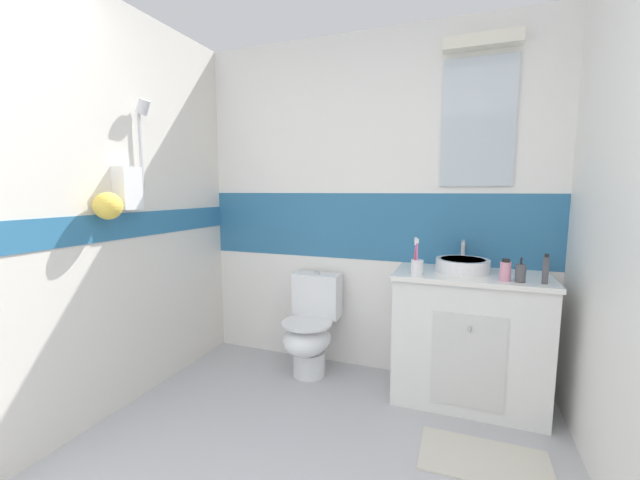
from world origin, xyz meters
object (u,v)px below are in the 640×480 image
at_px(sink_basin, 462,264).
at_px(lotion_bottle_short, 505,270).
at_px(toothbrush_cup, 417,265).
at_px(soap_dispenser, 520,273).
at_px(toothpaste_tube_upright, 546,270).
at_px(toilet, 311,328).

distance_m(sink_basin, lotion_bottle_short, 0.30).
height_order(toothbrush_cup, lotion_bottle_short, toothbrush_cup).
distance_m(toothbrush_cup, lotion_bottle_short, 0.50).
height_order(sink_basin, toothbrush_cup, toothbrush_cup).
relative_size(soap_dispenser, toothpaste_tube_upright, 0.84).
bearing_deg(sink_basin, lotion_bottle_short, -38.11).
height_order(sink_basin, lotion_bottle_short, sink_basin).
distance_m(toilet, toothbrush_cup, 0.97).
distance_m(sink_basin, toothbrush_cup, 0.33).
xyz_separation_m(sink_basin, toilet, (-1.04, -0.04, -0.54)).
distance_m(soap_dispenser, lotion_bottle_short, 0.08).
xyz_separation_m(toothpaste_tube_upright, lotion_bottle_short, (-0.20, 0.01, -0.02)).
bearing_deg(soap_dispenser, toothbrush_cup, -179.84).
bearing_deg(toilet, toothpaste_tube_upright, -5.79).
xyz_separation_m(toothbrush_cup, lotion_bottle_short, (0.50, 0.01, 0.00)).
height_order(toilet, lotion_bottle_short, lotion_bottle_short).
height_order(toilet, toothpaste_tube_upright, toothpaste_tube_upright).
bearing_deg(toothpaste_tube_upright, lotion_bottle_short, 177.45).
bearing_deg(toothbrush_cup, sink_basin, 36.55).
bearing_deg(toothbrush_cup, soap_dispenser, 0.16).
height_order(toothbrush_cup, soap_dispenser, toothbrush_cup).
bearing_deg(sink_basin, toothbrush_cup, -143.45).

